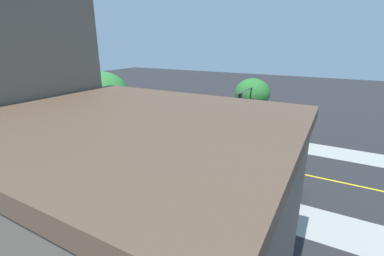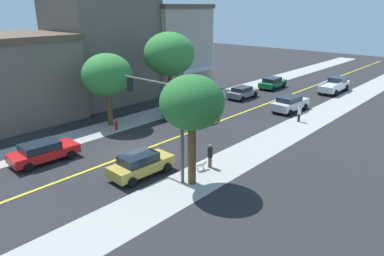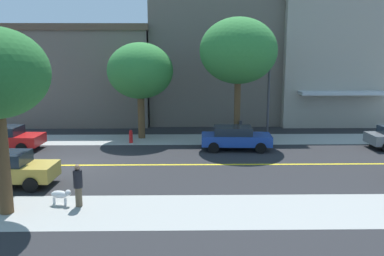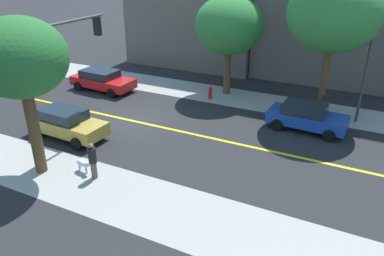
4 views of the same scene
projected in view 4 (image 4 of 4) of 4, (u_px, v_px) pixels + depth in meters
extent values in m
plane|color=#262628|center=(135.00, 121.00, 21.68)|extent=(140.00, 140.00, 0.00)
cube|color=#9E9E99|center=(185.00, 89.00, 26.79)|extent=(3.37, 126.00, 0.01)
cube|color=#9E9E99|center=(53.00, 173.00, 16.57)|extent=(3.37, 126.00, 0.01)
cube|color=yellow|center=(135.00, 121.00, 21.68)|extent=(0.20, 126.00, 0.00)
cube|color=#665B51|center=(206.00, 16.00, 33.23)|extent=(9.29, 10.98, 7.47)
cylinder|color=brown|center=(35.00, 133.00, 15.99)|extent=(0.49, 0.49, 3.73)
ellipsoid|color=#286B2D|center=(20.00, 58.00, 14.60)|extent=(3.77, 3.77, 3.20)
cylinder|color=brown|center=(323.00, 84.00, 21.48)|extent=(0.41, 0.41, 4.09)
ellipsoid|color=#337F38|center=(334.00, 13.00, 19.82)|extent=(4.96, 4.96, 4.22)
cylinder|color=brown|center=(227.00, 73.00, 25.39)|extent=(0.47, 0.47, 2.96)
ellipsoid|color=#337F38|center=(229.00, 25.00, 24.05)|extent=(4.43, 4.43, 3.77)
cylinder|color=red|center=(210.00, 94.00, 24.84)|extent=(0.24, 0.24, 0.69)
sphere|color=red|center=(210.00, 88.00, 24.66)|extent=(0.22, 0.22, 0.22)
cylinder|color=red|center=(211.00, 93.00, 24.96)|extent=(0.10, 0.10, 0.10)
cylinder|color=red|center=(209.00, 94.00, 24.69)|extent=(0.10, 0.10, 0.10)
cylinder|color=#4C4C51|center=(323.00, 109.00, 21.85)|extent=(0.07, 0.07, 1.19)
cube|color=#2D2D33|center=(325.00, 97.00, 21.54)|extent=(0.12, 0.18, 0.26)
cylinder|color=#474C47|center=(32.00, 98.00, 15.94)|extent=(0.20, 0.20, 6.46)
cylinder|color=#474C47|center=(65.00, 22.00, 16.79)|extent=(5.03, 0.14, 0.14)
cube|color=black|center=(97.00, 26.00, 18.71)|extent=(0.26, 0.32, 0.90)
sphere|color=red|center=(97.00, 20.00, 18.58)|extent=(0.20, 0.20, 0.20)
sphere|color=yellow|center=(97.00, 26.00, 18.71)|extent=(0.20, 0.20, 0.20)
sphere|color=green|center=(98.00, 32.00, 18.84)|extent=(0.20, 0.20, 0.20)
cylinder|color=#38383D|center=(366.00, 70.00, 20.36)|extent=(0.16, 0.16, 6.13)
ellipsoid|color=silver|center=(378.00, 9.00, 18.99)|extent=(0.70, 0.36, 0.24)
cube|color=red|center=(103.00, 82.00, 26.34)|extent=(2.11, 4.67, 0.61)
cube|color=#19232D|center=(100.00, 74.00, 26.20)|extent=(1.78, 2.55, 0.51)
cylinder|color=black|center=(129.00, 85.00, 26.54)|extent=(0.25, 0.65, 0.64)
cylinder|color=black|center=(111.00, 93.00, 25.05)|extent=(0.25, 0.65, 0.64)
cylinder|color=black|center=(97.00, 79.00, 27.89)|extent=(0.25, 0.65, 0.64)
cylinder|color=black|center=(78.00, 86.00, 26.39)|extent=(0.25, 0.65, 0.64)
cube|color=#1E429E|center=(307.00, 119.00, 20.43)|extent=(1.98, 4.26, 0.62)
cube|color=#19232D|center=(305.00, 109.00, 20.29)|extent=(1.67, 2.33, 0.48)
cylinder|color=black|center=(336.00, 123.00, 20.66)|extent=(0.25, 0.65, 0.64)
cylinder|color=black|center=(329.00, 136.00, 19.25)|extent=(0.25, 0.65, 0.64)
cylinder|color=black|center=(286.00, 114.00, 21.88)|extent=(0.25, 0.65, 0.64)
cylinder|color=black|center=(277.00, 125.00, 20.47)|extent=(0.25, 0.65, 0.64)
cube|color=#B29338|center=(68.00, 126.00, 19.59)|extent=(1.87, 4.38, 0.66)
cube|color=#19232D|center=(63.00, 114.00, 19.43)|extent=(1.59, 2.39, 0.54)
cylinder|color=black|center=(100.00, 131.00, 19.79)|extent=(0.24, 0.65, 0.64)
cylinder|color=black|center=(77.00, 144.00, 18.43)|extent=(0.24, 0.65, 0.64)
cylinder|color=black|center=(61.00, 120.00, 21.03)|extent=(0.24, 0.65, 0.64)
cylinder|color=black|center=(37.00, 132.00, 19.68)|extent=(0.24, 0.65, 0.64)
cylinder|color=brown|center=(94.00, 170.00, 16.10)|extent=(0.26, 0.26, 0.76)
cylinder|color=black|center=(92.00, 155.00, 15.79)|extent=(0.35, 0.35, 0.69)
sphere|color=#936B4C|center=(91.00, 146.00, 15.60)|extent=(0.21, 0.21, 0.21)
ellipsoid|color=silver|center=(82.00, 163.00, 16.53)|extent=(0.44, 0.73, 0.30)
sphere|color=silver|center=(87.00, 164.00, 16.28)|extent=(0.24, 0.24, 0.24)
cylinder|color=silver|center=(86.00, 171.00, 16.51)|extent=(0.11, 0.11, 0.27)
cylinder|color=silver|center=(80.00, 167.00, 16.79)|extent=(0.11, 0.11, 0.27)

